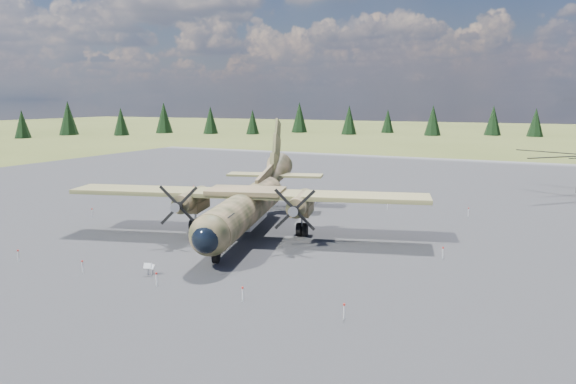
% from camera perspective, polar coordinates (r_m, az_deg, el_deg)
% --- Properties ---
extents(ground, '(500.00, 500.00, 0.00)m').
position_cam_1_polar(ground, '(47.07, -4.78, -4.36)').
color(ground, brown).
rests_on(ground, ground).
extents(apron, '(120.00, 120.00, 0.04)m').
position_cam_1_polar(apron, '(55.71, 0.43, -2.17)').
color(apron, '#5C5D61').
rests_on(apron, ground).
extents(transport_plane, '(29.44, 26.30, 9.80)m').
position_cam_1_polar(transport_plane, '(47.32, -3.96, -0.79)').
color(transport_plane, '#32361D').
rests_on(transport_plane, ground).
extents(info_placard_left, '(0.50, 0.29, 0.74)m').
position_cam_1_polar(info_placard_left, '(37.32, -13.65, -7.49)').
color(info_placard_left, gray).
rests_on(info_placard_left, ground).
extents(info_placard_right, '(0.55, 0.34, 0.80)m').
position_cam_1_polar(info_placard_right, '(37.41, -14.07, -7.41)').
color(info_placard_right, gray).
rests_on(info_placard_right, ground).
extents(barrier_fence, '(33.12, 29.62, 0.85)m').
position_cam_1_polar(barrier_fence, '(47.12, -5.32, -3.72)').
color(barrier_fence, silver).
rests_on(barrier_fence, ground).
extents(treeline, '(302.73, 303.19, 10.97)m').
position_cam_1_polar(treeline, '(48.13, -3.84, 1.68)').
color(treeline, black).
rests_on(treeline, ground).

